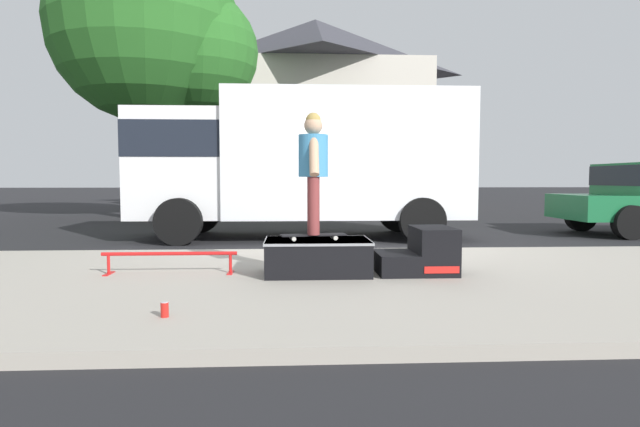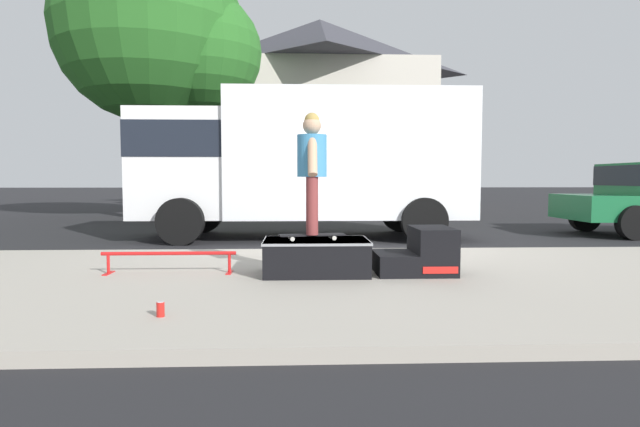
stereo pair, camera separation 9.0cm
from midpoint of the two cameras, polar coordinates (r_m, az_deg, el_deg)
ground_plane at (r=9.08m, az=4.41°, el=-4.17°), size 140.00×140.00×0.00m
sidewalk_slab at (r=6.14m, az=7.74°, el=-7.46°), size 50.00×5.00×0.12m
skate_box at (r=6.25m, az=-0.02°, el=-4.63°), size 1.25×0.84×0.41m
kicker_ramp at (r=6.42m, az=11.36°, el=-4.39°), size 0.92×0.76×0.55m
grind_rail at (r=6.53m, az=-15.86°, el=-4.59°), size 1.61×0.28×0.26m
skateboard at (r=6.18m, az=-0.46°, el=-2.39°), size 0.80×0.32×0.07m
skater_kid at (r=6.15m, az=-0.47°, el=5.55°), size 0.35×0.74×1.43m
soda_can at (r=4.54m, az=-16.55°, el=-10.02°), size 0.07×0.07×0.13m
box_truck at (r=11.14m, az=-1.79°, el=6.08°), size 6.91×2.63×3.05m
street_tree_main at (r=17.13m, az=-16.97°, el=18.27°), size 6.15×5.59×8.55m
house_behind at (r=23.86m, az=0.10°, el=10.98°), size 9.54×8.23×8.40m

